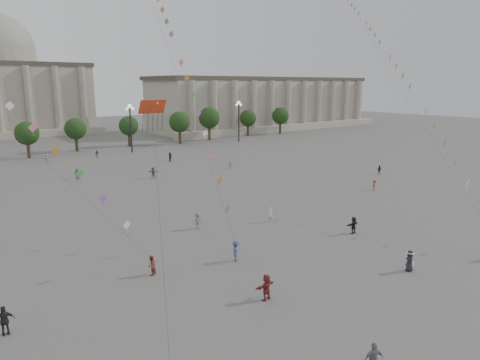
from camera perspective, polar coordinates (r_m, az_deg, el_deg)
ground at (r=33.98m, az=11.43°, el=-13.61°), size 360.00×360.00×0.00m
hall_east at (r=150.38m, az=3.47°, el=10.18°), size 84.00×26.22×17.20m
hall_central at (r=150.73m, az=-29.13°, el=10.86°), size 48.30×34.30×35.50m
tree_row at (r=100.89m, az=-24.06°, el=6.17°), size 137.12×5.12×8.00m
lamp_post_mid_east at (r=97.84m, az=-14.42°, el=7.85°), size 2.00×0.90×10.65m
lamp_post_far_east at (r=113.01m, az=-0.16°, el=8.84°), size 2.00×0.90×10.65m
person_crowd_0 at (r=93.68m, az=-18.53°, el=3.34°), size 0.94×0.49×1.54m
person_crowd_3 at (r=45.21m, az=14.89°, el=-5.85°), size 1.63×0.53×1.75m
person_crowd_4 at (r=90.80m, az=-24.35°, el=2.63°), size 1.59×1.24×1.69m
person_crowd_6 at (r=45.22m, az=-5.62°, el=-5.42°), size 1.31×0.97×1.82m
person_crowd_7 at (r=77.42m, az=-1.32°, el=2.16°), size 1.33×1.36×1.56m
person_crowd_8 at (r=64.19m, az=17.48°, el=-0.66°), size 1.06×1.09×1.50m
person_crowd_9 at (r=85.21m, az=-9.30°, el=3.05°), size 1.55×1.59×1.81m
person_crowd_12 at (r=70.55m, az=-11.49°, el=0.98°), size 1.66×1.48×1.83m
person_crowd_13 at (r=47.43m, az=4.03°, el=-4.63°), size 0.72×0.67×1.65m
person_crowd_15 at (r=76.00m, az=18.05°, el=1.31°), size 0.83×0.91×1.51m
person_crowd_16 at (r=73.24m, az=-20.93°, el=0.76°), size 1.07×0.83×1.70m
tourist_2 at (r=31.04m, az=3.53°, el=-14.07°), size 1.81×0.72×1.90m
tourist_3 at (r=25.08m, az=17.40°, el=-21.83°), size 1.19×0.87×1.87m
tourist_4 at (r=30.66m, az=-28.87°, el=-16.11°), size 1.14×0.53×1.89m
kite_flyer_0 at (r=35.35m, az=-11.74°, el=-11.09°), size 1.01×0.96×1.64m
kite_flyer_1 at (r=37.19m, az=-0.54°, el=-9.45°), size 1.26×1.32×1.80m
hat_person at (r=37.92m, az=21.70°, el=-9.93°), size 0.89×0.61×1.76m
dragon_kite at (r=32.77m, az=-11.56°, el=8.14°), size 4.89×8.42×21.21m
kite_train_east at (r=69.77m, az=19.08°, el=15.25°), size 35.47×45.83×67.62m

